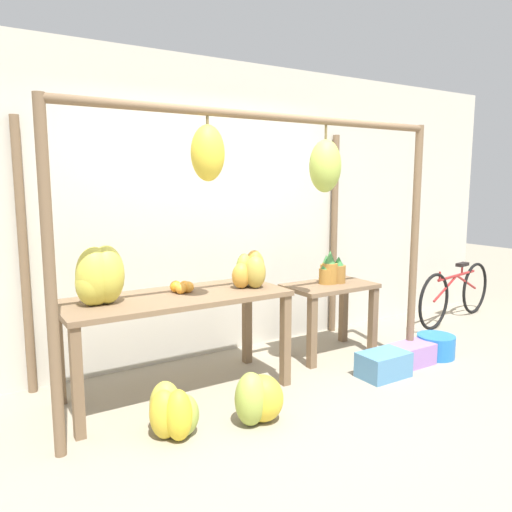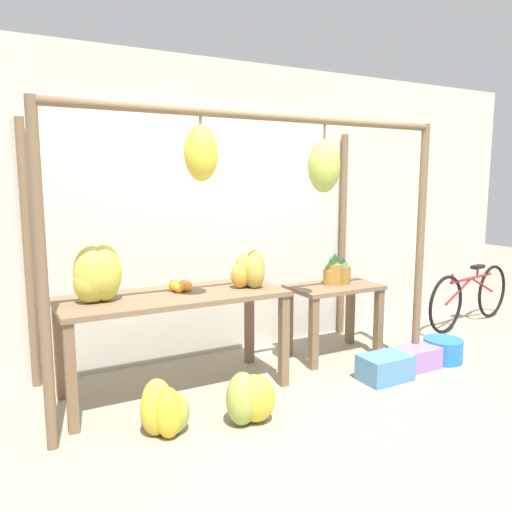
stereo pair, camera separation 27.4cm
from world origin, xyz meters
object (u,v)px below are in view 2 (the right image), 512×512
at_px(banana_pile_ground_left, 163,410).
at_px(fruit_crate_white, 385,368).
at_px(pineapple_cluster, 335,272).
at_px(blue_bucket, 443,350).
at_px(banana_pile_ground_right, 249,398).
at_px(fruit_crate_purple, 417,358).
at_px(papaya_pile, 249,271).
at_px(parked_bicycle, 470,296).
at_px(orange_pile, 181,286).
at_px(banana_pile_on_table, 95,276).

xyz_separation_m(banana_pile_ground_left, fruit_crate_white, (1.95, -0.01, -0.06)).
distance_m(pineapple_cluster, banana_pile_ground_left, 2.19).
height_order(banana_pile_ground_left, blue_bucket, banana_pile_ground_left).
relative_size(banana_pile_ground_right, fruit_crate_white, 1.08).
relative_size(banana_pile_ground_left, blue_bucket, 1.19).
height_order(blue_bucket, fruit_crate_purple, blue_bucket).
bearing_deg(papaya_pile, pineapple_cluster, 8.57).
distance_m(banana_pile_ground_left, parked_bicycle, 4.07).
height_order(orange_pile, fruit_crate_white, orange_pile).
bearing_deg(parked_bicycle, orange_pile, -178.19).
distance_m(blue_bucket, parked_bicycle, 1.45).
bearing_deg(banana_pile_ground_left, fruit_crate_purple, 1.40).
xyz_separation_m(banana_pile_ground_left, banana_pile_ground_right, (0.58, -0.14, 0.01)).
bearing_deg(parked_bicycle, fruit_crate_white, -158.74).
xyz_separation_m(banana_pile_on_table, fruit_crate_white, (2.23, -0.64, -0.89)).
relative_size(banana_pile_on_table, papaya_pile, 1.15).
distance_m(fruit_crate_white, fruit_crate_purple, 0.45).
xyz_separation_m(banana_pile_on_table, blue_bucket, (3.03, -0.55, -0.89)).
distance_m(fruit_crate_white, blue_bucket, 0.80).
xyz_separation_m(fruit_crate_white, fruit_crate_purple, (0.45, 0.07, -0.01)).
bearing_deg(orange_pile, parked_bicycle, 1.81).
bearing_deg(banana_pile_on_table, banana_pile_ground_left, -65.57).
bearing_deg(fruit_crate_white, banana_pile_ground_left, 179.64).
distance_m(banana_pile_on_table, parked_bicycle, 4.33).
bearing_deg(fruit_crate_purple, banana_pile_ground_left, -178.60).
bearing_deg(banana_pile_ground_right, banana_pile_ground_left, 166.42).
bearing_deg(pineapple_cluster, blue_bucket, -39.75).
bearing_deg(parked_bicycle, blue_bucket, -150.38).
bearing_deg(parked_bicycle, banana_pile_ground_right, -164.88).
relative_size(banana_pile_on_table, parked_bicycle, 0.25).
height_order(pineapple_cluster, fruit_crate_purple, pineapple_cluster).
xyz_separation_m(banana_pile_ground_right, papaya_pile, (0.37, 0.71, 0.76)).
relative_size(banana_pile_ground_left, fruit_crate_white, 1.00).
bearing_deg(blue_bucket, banana_pile_on_table, 169.65).
bearing_deg(parked_bicycle, papaya_pile, -176.10).
xyz_separation_m(fruit_crate_white, blue_bucket, (0.80, 0.09, -0.00)).
bearing_deg(fruit_crate_white, blue_bucket, 6.25).
height_order(banana_pile_on_table, papaya_pile, banana_pile_on_table).
xyz_separation_m(parked_bicycle, papaya_pile, (-3.04, -0.21, 0.59)).
height_order(orange_pile, papaya_pile, papaya_pile).
distance_m(blue_bucket, fruit_crate_purple, 0.35).
xyz_separation_m(fruit_crate_white, papaya_pile, (-0.99, 0.59, 0.83)).
height_order(fruit_crate_white, fruit_crate_purple, fruit_crate_white).
bearing_deg(orange_pile, banana_pile_ground_left, -119.69).
relative_size(blue_bucket, parked_bicycle, 0.21).
distance_m(blue_bucket, papaya_pile, 2.04).
bearing_deg(banana_pile_ground_left, orange_pile, 60.31).
height_order(banana_pile_ground_right, parked_bicycle, parked_bicycle).
bearing_deg(blue_bucket, pineapple_cluster, 140.25).
distance_m(pineapple_cluster, fruit_crate_purple, 1.07).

